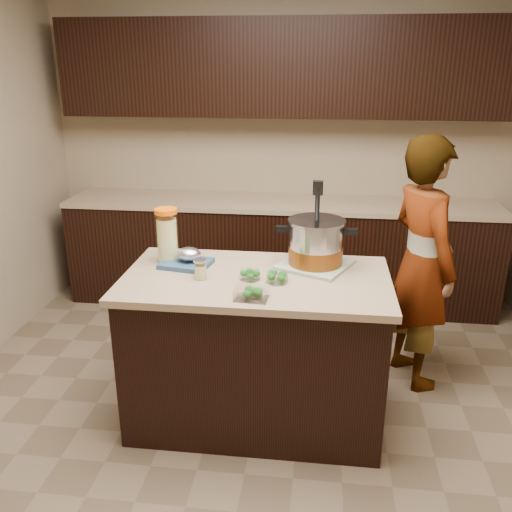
{
  "coord_description": "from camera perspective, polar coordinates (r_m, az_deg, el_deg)",
  "views": [
    {
      "loc": [
        0.33,
        -2.72,
        2.02
      ],
      "look_at": [
        0.0,
        0.0,
        1.02
      ],
      "focal_mm": 38.0,
      "sensor_mm": 36.0,
      "label": 1
    }
  ],
  "objects": [
    {
      "name": "broccoli_tub_left",
      "position": [
        2.91,
        -0.63,
        -2.06
      ],
      "size": [
        0.12,
        0.12,
        0.05
      ],
      "rotation": [
        0.0,
        0.0,
        -0.13
      ],
      "color": "silver",
      "rests_on": "island"
    },
    {
      "name": "person",
      "position": [
        3.56,
        17.03,
        -0.8
      ],
      "size": [
        0.58,
        0.69,
        1.61
      ],
      "primitive_type": "imported",
      "rotation": [
        0.0,
        0.0,
        1.97
      ],
      "color": "gray",
      "rests_on": "ground"
    },
    {
      "name": "ground_plane",
      "position": [
        3.4,
        0.0,
        -16.38
      ],
      "size": [
        4.0,
        4.0,
        0.0
      ],
      "primitive_type": "plane",
      "color": "brown",
      "rests_on": "ground"
    },
    {
      "name": "back_cabinets",
      "position": [
        4.6,
        2.65,
        6.44
      ],
      "size": [
        3.6,
        0.63,
        2.33
      ],
      "color": "black",
      "rests_on": "ground"
    },
    {
      "name": "lemonade_pitcher",
      "position": [
        3.16,
        -9.33,
        1.89
      ],
      "size": [
        0.15,
        0.15,
        0.32
      ],
      "rotation": [
        0.0,
        0.0,
        -0.19
      ],
      "color": "#D3D081",
      "rests_on": "island"
    },
    {
      "name": "island",
      "position": [
        3.15,
        0.0,
        -9.74
      ],
      "size": [
        1.46,
        0.81,
        0.9
      ],
      "color": "black",
      "rests_on": "ground"
    },
    {
      "name": "blue_tray",
      "position": [
        3.12,
        -7.25,
        -0.41
      ],
      "size": [
        0.31,
        0.26,
        0.1
      ],
      "rotation": [
        0.0,
        0.0,
        -0.18
      ],
      "color": "navy",
      "rests_on": "island"
    },
    {
      "name": "dish_towel",
      "position": [
        3.12,
        6.23,
        -0.89
      ],
      "size": [
        0.48,
        0.48,
        0.02
      ],
      "primitive_type": "cube",
      "rotation": [
        0.0,
        0.0,
        -0.43
      ],
      "color": "#4F7551",
      "rests_on": "island"
    },
    {
      "name": "broccoli_tub_rect",
      "position": [
        2.68,
        -0.49,
        -4.0
      ],
      "size": [
        0.17,
        0.13,
        0.06
      ],
      "rotation": [
        0.0,
        0.0,
        -0.07
      ],
      "color": "silver",
      "rests_on": "island"
    },
    {
      "name": "room_shell",
      "position": [
        2.75,
        0.0,
        13.72
      ],
      "size": [
        4.04,
        4.04,
        2.72
      ],
      "color": "tan",
      "rests_on": "ground"
    },
    {
      "name": "stock_pot",
      "position": [
        3.08,
        6.32,
        1.16
      ],
      "size": [
        0.46,
        0.33,
        0.46
      ],
      "rotation": [
        0.0,
        0.0,
        -0.01
      ],
      "color": "#B7B7BC",
      "rests_on": "dish_towel"
    },
    {
      "name": "broccoli_tub_right",
      "position": [
        2.88,
        2.22,
        -2.29
      ],
      "size": [
        0.15,
        0.15,
        0.06
      ],
      "rotation": [
        0.0,
        0.0,
        0.4
      ],
      "color": "silver",
      "rests_on": "island"
    },
    {
      "name": "mason_jar",
      "position": [
        2.93,
        -5.88,
        -1.43
      ],
      "size": [
        0.08,
        0.08,
        0.12
      ],
      "rotation": [
        0.0,
        0.0,
        0.16
      ],
      "color": "#D3D081",
      "rests_on": "island"
    }
  ]
}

